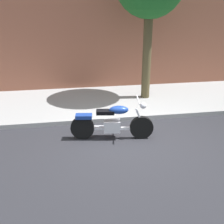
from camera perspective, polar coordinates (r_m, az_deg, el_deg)
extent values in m
plane|color=#28282D|center=(7.74, 3.22, -5.80)|extent=(60.00, 60.00, 0.00)
cube|color=#989898|center=(10.39, -0.28, 2.11)|extent=(21.71, 3.39, 0.14)
cylinder|color=black|center=(7.77, 5.97, -3.12)|extent=(0.65, 0.22, 0.64)
cylinder|color=black|center=(7.75, -5.99, -3.20)|extent=(0.65, 0.22, 0.64)
cube|color=silver|center=(7.70, 0.00, -2.84)|extent=(0.48, 0.34, 0.32)
cube|color=silver|center=(7.73, 0.00, -3.31)|extent=(1.45, 0.29, 0.06)
ellipsoid|color=navy|center=(7.52, 1.37, 0.43)|extent=(0.55, 0.33, 0.22)
cube|color=black|center=(7.53, -1.37, -0.01)|extent=(0.51, 0.31, 0.10)
cube|color=navy|center=(7.61, -5.72, -0.87)|extent=(0.47, 0.30, 0.10)
cylinder|color=silver|center=(7.65, 5.61, -1.22)|extent=(0.28, 0.09, 0.58)
cylinder|color=silver|center=(7.46, 5.30, 2.45)|extent=(0.14, 0.70, 0.04)
sphere|color=silver|center=(7.53, 6.31, 1.30)|extent=(0.17, 0.17, 0.17)
cylinder|color=silver|center=(7.89, -1.84, -3.02)|extent=(0.80, 0.21, 0.09)
cylinder|color=brown|center=(10.34, 7.04, 11.38)|extent=(0.31, 0.31, 3.46)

